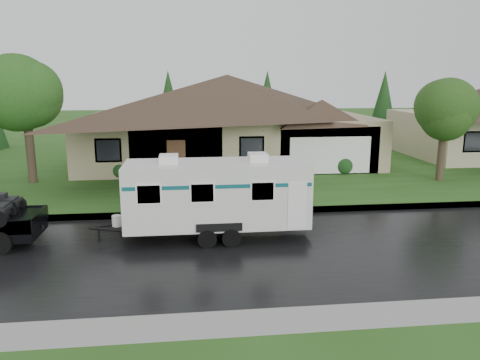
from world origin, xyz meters
The scene contains 9 objects.
ground centered at (0.00, 0.00, 0.00)m, with size 140.00×140.00×0.00m, color #294D18.
road centered at (0.00, -2.00, 0.01)m, with size 140.00×8.00×0.01m, color black.
curb centered at (0.00, 2.25, 0.07)m, with size 140.00×0.50×0.15m, color gray.
lawn centered at (0.00, 15.00, 0.07)m, with size 140.00×26.00×0.15m, color #294D18.
house_main centered at (2.29, 13.84, 3.59)m, with size 19.44×10.80×6.90m.
tree_left_green centered at (-8.76, 8.84, 4.79)m, with size 4.04×4.04×6.69m.
tree_right_green centered at (12.82, 6.89, 3.81)m, with size 3.19×3.19×5.29m.
shrub_row centered at (2.00, 9.30, 0.65)m, with size 13.60×1.00×1.00m.
travel_trailer centered at (0.33, -0.56, 1.58)m, with size 6.65×2.34×2.98m.
Camera 1 is at (-0.68, -16.35, 5.51)m, focal length 35.00 mm.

